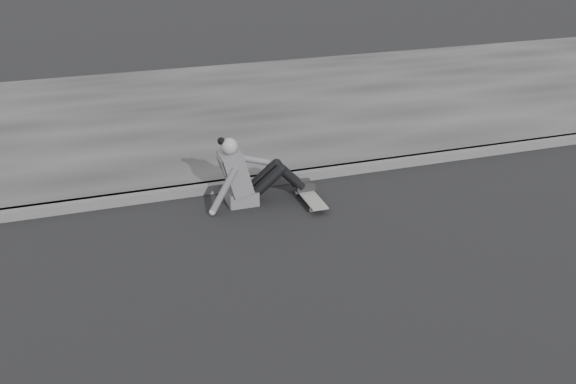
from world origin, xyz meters
name	(u,v)px	position (x,y,z in m)	size (l,w,h in m)	color
ground	(561,247)	(0.00, 0.00, 0.00)	(80.00, 80.00, 0.00)	black
curb	(438,157)	(0.00, 2.58, 0.06)	(24.00, 0.16, 0.12)	#505050
sidewalk	(352,99)	(0.00, 5.60, 0.06)	(24.00, 6.00, 0.12)	#353535
skateboard	(310,197)	(-2.20, 1.89, 0.07)	(0.20, 0.78, 0.09)	#A3A39E
seated_woman	(246,175)	(-2.93, 2.14, 0.36)	(1.38, 0.46, 0.88)	#545456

